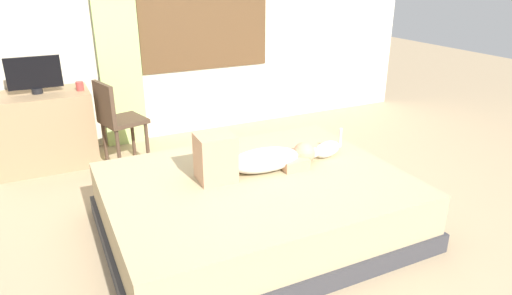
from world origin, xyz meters
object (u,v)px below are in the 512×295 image
object	(u,v)px
desk	(45,130)
person_lying	(252,158)
tv_monitor	(34,75)
cat	(325,149)
bed	(256,205)
cup	(80,86)
chair_by_desk	(116,117)

from	to	relation	value
desk	person_lying	bearing A→B (deg)	-55.03
tv_monitor	cat	bearing A→B (deg)	-43.75
person_lying	desk	size ratio (longest dim) A/B	1.04
bed	desk	distance (m)	2.41
bed	person_lying	world-z (taller)	person_lying
tv_monitor	cup	distance (m)	0.41
desk	cat	bearing A→B (deg)	-43.81
cup	bed	bearing A→B (deg)	-64.24
person_lying	desk	bearing A→B (deg)	124.97
cat	desk	size ratio (longest dim) A/B	0.39
bed	tv_monitor	size ratio (longest dim) A/B	4.49
person_lying	chair_by_desk	world-z (taller)	chair_by_desk
cat	tv_monitor	xyz separation A→B (m)	(-1.99, 1.91, 0.42)
desk	tv_monitor	world-z (taller)	tv_monitor
cat	desk	distance (m)	2.76
bed	tv_monitor	distance (m)	2.51
cup	tv_monitor	bearing A→B (deg)	171.81
person_lying	cup	distance (m)	2.11
bed	chair_by_desk	distance (m)	1.83
cat	cup	xyz separation A→B (m)	(-1.62, 1.85, 0.28)
person_lying	cup	size ratio (longest dim) A/B	10.82
cat	chair_by_desk	size ratio (longest dim) A/B	0.41
cat	tv_monitor	distance (m)	2.79
tv_monitor	cup	xyz separation A→B (m)	(0.38, -0.05, -0.14)
person_lying	cat	distance (m)	0.65
bed	cup	distance (m)	2.25
person_lying	cat	xyz separation A→B (m)	(0.65, 0.01, -0.05)
desk	tv_monitor	size ratio (longest dim) A/B	1.87
bed	desk	world-z (taller)	desk
bed	tv_monitor	bearing A→B (deg)	123.32
person_lying	cat	world-z (taller)	person_lying
cat	desk	bearing A→B (deg)	136.19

